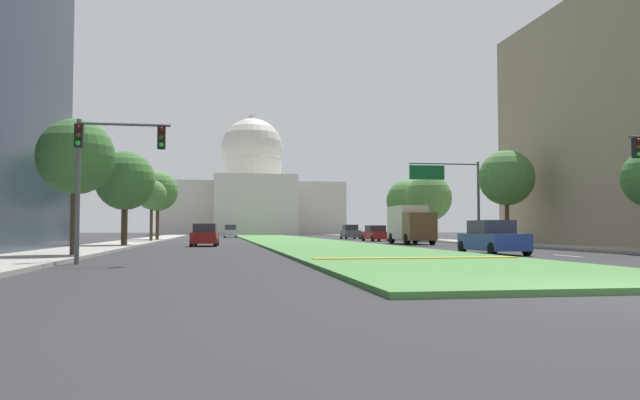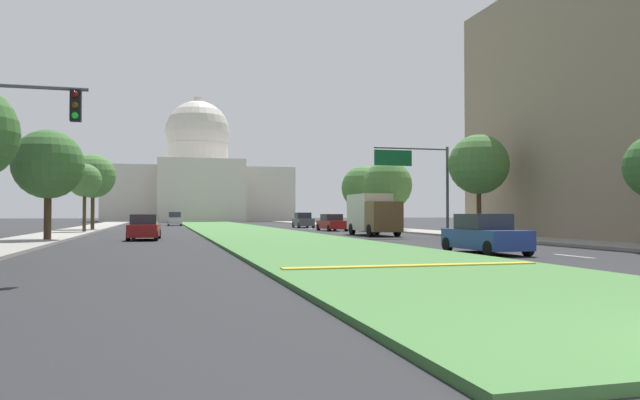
{
  "view_description": "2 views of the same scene",
  "coord_description": "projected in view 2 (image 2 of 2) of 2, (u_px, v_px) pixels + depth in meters",
  "views": [
    {
      "loc": [
        -7.46,
        -10.56,
        1.26
      ],
      "look_at": [
        0.94,
        39.68,
        3.67
      ],
      "focal_mm": 34.4,
      "sensor_mm": 36.0,
      "label": 1
    },
    {
      "loc": [
        -7.25,
        -4.68,
        1.73
      ],
      "look_at": [
        2.61,
        32.6,
        2.57
      ],
      "focal_mm": 33.47,
      "sensor_mm": 36.0,
      "label": 2
    }
  ],
  "objects": [
    {
      "name": "street_tree_right_far",
      "position": [
        388.0,
        185.0,
        57.78
      ],
      "size": [
        4.78,
        4.78,
        6.84
      ],
      "color": "#4C3823",
      "rests_on": "ground_plane"
    },
    {
      "name": "median_curb_nose",
      "position": [
        414.0,
        266.0,
        17.75
      ],
      "size": [
        8.01,
        0.5,
        0.04
      ],
      "primitive_type": "cube",
      "color": "gold",
      "rests_on": "grass_median"
    },
    {
      "name": "lane_dashes_right",
      "position": [
        359.0,
        234.0,
        49.76
      ],
      "size": [
        0.16,
        54.51,
        0.01
      ],
      "color": "silver",
      "rests_on": "ground_plane"
    },
    {
      "name": "traffic_light_far_right",
      "position": [
        379.0,
        196.0,
        55.95
      ],
      "size": [
        0.28,
        0.35,
        5.2
      ],
      "color": "#515456",
      "rests_on": "ground_plane"
    },
    {
      "name": "street_tree_left_distant",
      "position": [
        93.0,
        176.0,
        57.71
      ],
      "size": [
        4.27,
        4.27,
        7.44
      ],
      "color": "#4C3823",
      "rests_on": "ground_plane"
    },
    {
      "name": "grass_median",
      "position": [
        235.0,
        229.0,
        61.1
      ],
      "size": [
        8.89,
        113.3,
        0.14
      ],
      "primitive_type": "cube",
      "color": "#4C8442",
      "rests_on": "ground_plane"
    },
    {
      "name": "street_tree_left_far",
      "position": [
        85.0,
        181.0,
        50.68
      ],
      "size": [
        2.84,
        2.84,
        5.93
      ],
      "color": "#4C3823",
      "rests_on": "ground_plane"
    },
    {
      "name": "overhead_guide_sign",
      "position": [
        420.0,
        172.0,
        42.36
      ],
      "size": [
        5.7,
        0.2,
        6.5
      ],
      "color": "#515456",
      "rests_on": "ground_plane"
    },
    {
      "name": "sedan_far_horizon",
      "position": [
        303.0,
        221.0,
        70.39
      ],
      "size": [
        2.04,
        4.35,
        1.78
      ],
      "color": "#4C5156",
      "rests_on": "ground_plane"
    },
    {
      "name": "sedan_distant",
      "position": [
        332.0,
        223.0,
        57.54
      ],
      "size": [
        2.15,
        4.25,
        1.62
      ],
      "color": "maroon",
      "rests_on": "ground_plane"
    },
    {
      "name": "box_truck_delivery",
      "position": [
        373.0,
        214.0,
        45.91
      ],
      "size": [
        2.4,
        6.4,
        3.2
      ],
      "color": "brown",
      "rests_on": "ground_plane"
    },
    {
      "name": "sedan_very_far",
      "position": [
        175.0,
        219.0,
        80.93
      ],
      "size": [
        1.86,
        4.21,
        1.86
      ],
      "color": "#BCBCC1",
      "rests_on": "ground_plane"
    },
    {
      "name": "street_tree_right_distant",
      "position": [
        364.0,
        188.0,
        66.22
      ],
      "size": [
        4.94,
        4.94,
        7.0
      ],
      "color": "#4C3823",
      "rests_on": "ground_plane"
    },
    {
      "name": "capitol_building",
      "position": [
        198.0,
        182.0,
        127.44
      ],
      "size": [
        37.58,
        29.38,
        26.68
      ],
      "color": "beige",
      "rests_on": "ground_plane"
    },
    {
      "name": "sidewalk_right",
      "position": [
        394.0,
        230.0,
        58.82
      ],
      "size": [
        4.0,
        113.3,
        0.15
      ],
      "primitive_type": "cube",
      "color": "#9E9991",
      "rests_on": "ground_plane"
    },
    {
      "name": "sidewalk_left",
      "position": [
        70.0,
        232.0,
        51.2
      ],
      "size": [
        4.0,
        113.3,
        0.15
      ],
      "primitive_type": "cube",
      "color": "#9E9991",
      "rests_on": "ground_plane"
    },
    {
      "name": "street_tree_right_mid",
      "position": [
        479.0,
        165.0,
        41.22
      ],
      "size": [
        4.14,
        4.14,
        7.17
      ],
      "color": "#4C3823",
      "rests_on": "ground_plane"
    },
    {
      "name": "ground_plane",
      "position": [
        229.0,
        228.0,
        67.18
      ],
      "size": [
        276.97,
        276.97,
        0.0
      ],
      "primitive_type": "plane",
      "color": "#2B2B2D"
    },
    {
      "name": "sedan_lead_stopped",
      "position": [
        485.0,
        235.0,
        25.24
      ],
      "size": [
        2.0,
        4.36,
        1.69
      ],
      "color": "navy",
      "rests_on": "ground_plane"
    },
    {
      "name": "street_tree_left_mid",
      "position": [
        48.0,
        165.0,
        35.73
      ],
      "size": [
        4.15,
        4.15,
        6.73
      ],
      "color": "#4C3823",
      "rests_on": "ground_plane"
    },
    {
      "name": "sedan_midblock",
      "position": [
        144.0,
        228.0,
        38.06
      ],
      "size": [
        2.05,
        4.45,
        1.64
      ],
      "color": "maroon",
      "rests_on": "ground_plane"
    }
  ]
}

